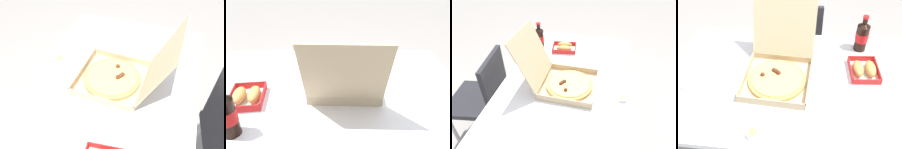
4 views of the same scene
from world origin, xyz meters
TOP-DOWN VIEW (x-y plane):
  - dining_table at (0.00, 0.00)m, footprint 1.32×0.85m
  - pizza_box_open at (-0.07, 0.03)m, footprint 0.36×0.49m
  - bread_side_box at (0.38, 0.10)m, footprint 0.17×0.20m
  - cola_bottle at (0.37, 0.31)m, footprint 0.07×0.07m
  - paper_menu at (0.40, -0.25)m, footprint 0.22×0.16m
  - napkin_pile at (-0.55, -0.07)m, footprint 0.14×0.14m
  - dipping_sauce_cup at (-0.13, -0.35)m, footprint 0.06×0.06m

SIDE VIEW (x-z plane):
  - dining_table at x=0.00m, z-range 0.28..0.99m
  - paper_menu at x=0.40m, z-range 0.71..0.71m
  - napkin_pile at x=-0.55m, z-range 0.71..0.73m
  - dipping_sauce_cup at x=-0.13m, z-range 0.71..0.73m
  - bread_side_box at x=0.38m, z-range 0.70..0.76m
  - pizza_box_open at x=-0.07m, z-range 0.58..0.93m
  - cola_bottle at x=0.37m, z-range 0.69..0.91m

